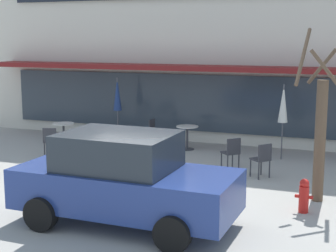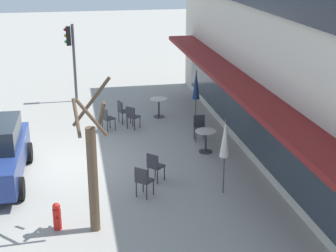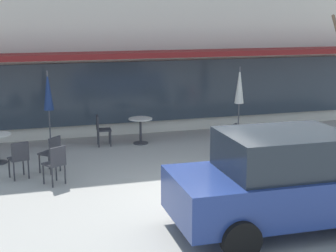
{
  "view_description": "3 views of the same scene",
  "coord_description": "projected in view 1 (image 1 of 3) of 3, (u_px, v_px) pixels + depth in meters",
  "views": [
    {
      "loc": [
        4.92,
        -10.43,
        3.52
      ],
      "look_at": [
        -0.02,
        2.49,
        1.13
      ],
      "focal_mm": 55.0,
      "sensor_mm": 36.0,
      "label": 1
    },
    {
      "loc": [
        15.24,
        0.55,
        6.56
      ],
      "look_at": [
        0.1,
        3.38,
        1.12
      ],
      "focal_mm": 55.0,
      "sensor_mm": 36.0,
      "label": 2
    },
    {
      "loc": [
        -3.71,
        -9.56,
        3.74
      ],
      "look_at": [
        0.14,
        3.11,
        0.84
      ],
      "focal_mm": 55.0,
      "sensor_mm": 36.0,
      "label": 3
    }
  ],
  "objects": [
    {
      "name": "ground_plane",
      "position": [
        130.0,
        191.0,
        11.93
      ],
      "size": [
        80.0,
        80.0,
        0.0
      ],
      "primitive_type": "plane",
      "color": "#9E9B93"
    },
    {
      "name": "building_facade",
      "position": [
        235.0,
        33.0,
        20.47
      ],
      "size": [
        18.31,
        9.1,
        7.42
      ],
      "color": "beige",
      "rests_on": "ground"
    },
    {
      "name": "cafe_table_near_wall",
      "position": [
        187.0,
        134.0,
        16.26
      ],
      "size": [
        0.7,
        0.7,
        0.76
      ],
      "color": "#333338",
      "rests_on": "ground"
    },
    {
      "name": "cafe_table_streetside",
      "position": [
        64.0,
        130.0,
        16.82
      ],
      "size": [
        0.7,
        0.7,
        0.76
      ],
      "color": "#333338",
      "rests_on": "ground"
    },
    {
      "name": "patio_umbrella_green_folded",
      "position": [
        283.0,
        104.0,
        14.76
      ],
      "size": [
        0.28,
        0.28,
        2.2
      ],
      "color": "#4C4C51",
      "rests_on": "ground"
    },
    {
      "name": "patio_umbrella_cream_folded",
      "position": [
        117.0,
        95.0,
        17.22
      ],
      "size": [
        0.28,
        0.28,
        2.2
      ],
      "color": "#4C4C51",
      "rests_on": "ground"
    },
    {
      "name": "cafe_chair_0",
      "position": [
        78.0,
        140.0,
        15.25
      ],
      "size": [
        0.57,
        0.57,
        0.89
      ],
      "color": "#333338",
      "rests_on": "ground"
    },
    {
      "name": "cafe_chair_1",
      "position": [
        232.0,
        151.0,
        13.7
      ],
      "size": [
        0.57,
        0.57,
        0.89
      ],
      "color": "#333338",
      "rests_on": "ground"
    },
    {
      "name": "cafe_chair_2",
      "position": [
        155.0,
        131.0,
        16.73
      ],
      "size": [
        0.42,
        0.42,
        0.89
      ],
      "color": "#333338",
      "rests_on": "ground"
    },
    {
      "name": "cafe_chair_3",
      "position": [
        51.0,
        140.0,
        15.25
      ],
      "size": [
        0.51,
        0.51,
        0.89
      ],
      "color": "#333338",
      "rests_on": "ground"
    },
    {
      "name": "cafe_chair_4",
      "position": [
        61.0,
        146.0,
        14.37
      ],
      "size": [
        0.55,
        0.55,
        0.89
      ],
      "color": "#333338",
      "rests_on": "ground"
    },
    {
      "name": "cafe_chair_5",
      "position": [
        262.0,
        158.0,
        12.96
      ],
      "size": [
        0.56,
        0.56,
        0.89
      ],
      "color": "#333338",
      "rests_on": "ground"
    },
    {
      "name": "parked_sedan",
      "position": [
        124.0,
        179.0,
        9.69
      ],
      "size": [
        4.24,
        2.08,
        1.76
      ],
      "color": "navy",
      "rests_on": "ground"
    },
    {
      "name": "street_tree",
      "position": [
        320.0,
        129.0,
        10.98
      ],
      "size": [
        0.94,
        0.95,
        3.72
      ],
      "color": "brown",
      "rests_on": "ground"
    },
    {
      "name": "fire_hydrant",
      "position": [
        304.0,
        196.0,
        10.42
      ],
      "size": [
        0.36,
        0.2,
        0.71
      ],
      "color": "red",
      "rests_on": "ground"
    }
  ]
}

